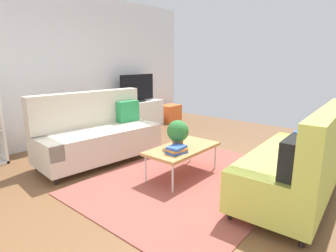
{
  "coord_description": "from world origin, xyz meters",
  "views": [
    {
      "loc": [
        -3.0,
        -2.28,
        1.58
      ],
      "look_at": [
        0.01,
        0.27,
        0.65
      ],
      "focal_mm": 29.52,
      "sensor_mm": 36.0,
      "label": 1
    }
  ],
  "objects_px": {
    "tv": "(137,89)",
    "coffee_table": "(183,149)",
    "couch_green": "(298,164)",
    "potted_plant": "(178,132)",
    "bottle_0": "(124,100)",
    "storage_trunk": "(170,113)",
    "bottle_2": "(131,98)",
    "table_book_0": "(177,152)",
    "vase_0": "(116,101)",
    "tv_console": "(137,115)",
    "couch_beige": "(98,134)",
    "bottle_1": "(128,99)"
  },
  "relations": [
    {
      "from": "tv",
      "to": "coffee_table",
      "type": "bearing_deg",
      "value": -121.84
    },
    {
      "from": "coffee_table",
      "to": "tv",
      "type": "relative_size",
      "value": 1.1
    },
    {
      "from": "couch_green",
      "to": "potted_plant",
      "type": "xyz_separation_m",
      "value": [
        -0.35,
        1.46,
        0.19
      ]
    },
    {
      "from": "coffee_table",
      "to": "tv",
      "type": "xyz_separation_m",
      "value": [
        1.57,
        2.52,
        0.56
      ]
    },
    {
      "from": "coffee_table",
      "to": "bottle_0",
      "type": "xyz_separation_m",
      "value": [
        1.14,
        2.5,
        0.35
      ]
    },
    {
      "from": "storage_trunk",
      "to": "bottle_2",
      "type": "relative_size",
      "value": 2.28
    },
    {
      "from": "bottle_0",
      "to": "tv",
      "type": "bearing_deg",
      "value": 2.69
    },
    {
      "from": "table_book_0",
      "to": "vase_0",
      "type": "bearing_deg",
      "value": 65.29
    },
    {
      "from": "tv_console",
      "to": "storage_trunk",
      "type": "bearing_deg",
      "value": -5.19
    },
    {
      "from": "coffee_table",
      "to": "vase_0",
      "type": "height_order",
      "value": "vase_0"
    },
    {
      "from": "couch_beige",
      "to": "bottle_1",
      "type": "distance_m",
      "value": 1.98
    },
    {
      "from": "tv",
      "to": "bottle_0",
      "type": "height_order",
      "value": "tv"
    },
    {
      "from": "coffee_table",
      "to": "tv",
      "type": "distance_m",
      "value": 3.02
    },
    {
      "from": "coffee_table",
      "to": "potted_plant",
      "type": "height_order",
      "value": "potted_plant"
    },
    {
      "from": "bottle_1",
      "to": "potted_plant",
      "type": "bearing_deg",
      "value": -117.96
    },
    {
      "from": "couch_green",
      "to": "bottle_2",
      "type": "relative_size",
      "value": 8.49
    },
    {
      "from": "vase_0",
      "to": "potted_plant",
      "type": "bearing_deg",
      "value": -112.31
    },
    {
      "from": "tv",
      "to": "bottle_2",
      "type": "height_order",
      "value": "tv"
    },
    {
      "from": "couch_green",
      "to": "tv_console",
      "type": "xyz_separation_m",
      "value": [
        1.28,
        3.97,
        -0.13
      ]
    },
    {
      "from": "couch_green",
      "to": "bottle_2",
      "type": "bearing_deg",
      "value": 72.22
    },
    {
      "from": "bottle_0",
      "to": "bottle_1",
      "type": "distance_m",
      "value": 0.11
    },
    {
      "from": "couch_green",
      "to": "storage_trunk",
      "type": "bearing_deg",
      "value": 55.79
    },
    {
      "from": "couch_beige",
      "to": "potted_plant",
      "type": "relative_size",
      "value": 5.14
    },
    {
      "from": "vase_0",
      "to": "couch_beige",
      "type": "bearing_deg",
      "value": -139.31
    },
    {
      "from": "table_book_0",
      "to": "vase_0",
      "type": "relative_size",
      "value": 1.58
    },
    {
      "from": "couch_beige",
      "to": "bottle_0",
      "type": "xyz_separation_m",
      "value": [
        1.52,
        1.09,
        0.3
      ]
    },
    {
      "from": "couch_beige",
      "to": "table_book_0",
      "type": "distance_m",
      "value": 1.51
    },
    {
      "from": "couch_green",
      "to": "couch_beige",
      "type": "bearing_deg",
      "value": 100.61
    },
    {
      "from": "storage_trunk",
      "to": "potted_plant",
      "type": "relative_size",
      "value": 1.35
    },
    {
      "from": "bottle_0",
      "to": "bottle_2",
      "type": "bearing_deg",
      "value": 0.0
    },
    {
      "from": "tv",
      "to": "table_book_0",
      "type": "height_order",
      "value": "tv"
    },
    {
      "from": "coffee_table",
      "to": "potted_plant",
      "type": "relative_size",
      "value": 2.87
    },
    {
      "from": "couch_beige",
      "to": "bottle_1",
      "type": "xyz_separation_m",
      "value": [
        1.63,
        1.09,
        0.31
      ]
    },
    {
      "from": "storage_trunk",
      "to": "table_book_0",
      "type": "height_order",
      "value": "table_book_0"
    },
    {
      "from": "bottle_0",
      "to": "couch_green",
      "type": "bearing_deg",
      "value": -102.3
    },
    {
      "from": "tv_console",
      "to": "table_book_0",
      "type": "height_order",
      "value": "tv_console"
    },
    {
      "from": "couch_beige",
      "to": "tv",
      "type": "xyz_separation_m",
      "value": [
        1.95,
        1.11,
        0.51
      ]
    },
    {
      "from": "potted_plant",
      "to": "table_book_0",
      "type": "relative_size",
      "value": 1.6
    },
    {
      "from": "tv_console",
      "to": "tv",
      "type": "distance_m",
      "value": 0.63
    },
    {
      "from": "vase_0",
      "to": "bottle_2",
      "type": "bearing_deg",
      "value": -13.85
    },
    {
      "from": "tv",
      "to": "couch_beige",
      "type": "bearing_deg",
      "value": -150.41
    },
    {
      "from": "couch_beige",
      "to": "storage_trunk",
      "type": "bearing_deg",
      "value": -155.83
    },
    {
      "from": "tv_console",
      "to": "potted_plant",
      "type": "xyz_separation_m",
      "value": [
        -1.63,
        -2.5,
        0.32
      ]
    },
    {
      "from": "couch_green",
      "to": "storage_trunk",
      "type": "relative_size",
      "value": 3.72
    },
    {
      "from": "potted_plant",
      "to": "bottle_0",
      "type": "relative_size",
      "value": 1.87
    },
    {
      "from": "couch_green",
      "to": "potted_plant",
      "type": "bearing_deg",
      "value": 100.71
    },
    {
      "from": "storage_trunk",
      "to": "vase_0",
      "type": "relative_size",
      "value": 3.42
    },
    {
      "from": "storage_trunk",
      "to": "bottle_2",
      "type": "xyz_separation_m",
      "value": [
        -1.31,
        0.06,
        0.53
      ]
    },
    {
      "from": "vase_0",
      "to": "bottle_1",
      "type": "bearing_deg",
      "value": -19.09
    },
    {
      "from": "vase_0",
      "to": "bottle_0",
      "type": "relative_size",
      "value": 0.74
    }
  ]
}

